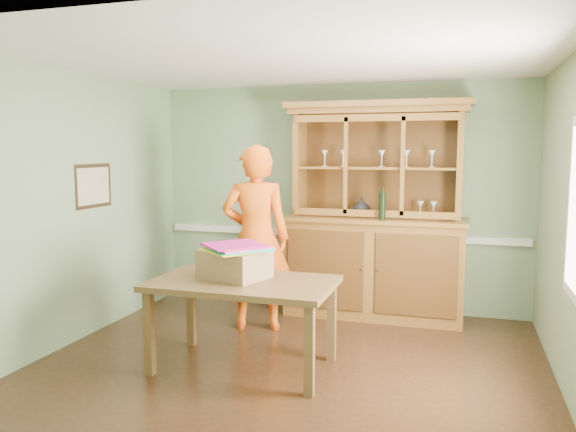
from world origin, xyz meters
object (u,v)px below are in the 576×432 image
(china_hutch, at_px, (374,243))
(person, at_px, (256,238))
(cardboard_box, at_px, (235,264))
(dining_table, at_px, (243,291))

(china_hutch, height_order, person, china_hutch)
(cardboard_box, bearing_deg, person, 99.79)
(china_hutch, xyz_separation_m, person, (-1.14, -0.85, 0.13))
(china_hutch, xyz_separation_m, dining_table, (-0.86, -1.93, -0.16))
(dining_table, xyz_separation_m, cardboard_box, (-0.11, 0.07, 0.22))
(dining_table, bearing_deg, cardboard_box, 145.63)
(dining_table, height_order, cardboard_box, cardboard_box)
(dining_table, distance_m, cardboard_box, 0.26)
(china_hutch, xyz_separation_m, cardboard_box, (-0.97, -1.86, 0.06))
(cardboard_box, relative_size, person, 0.27)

